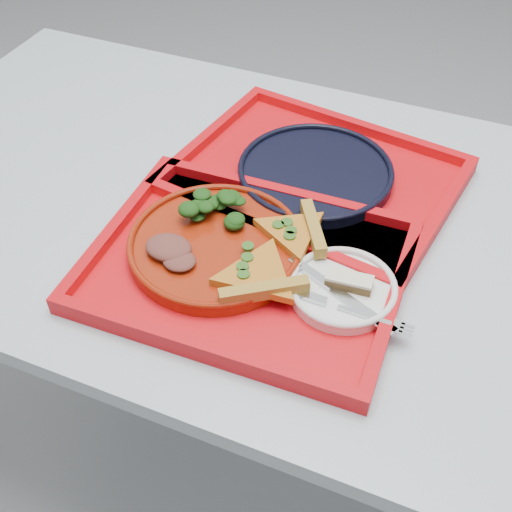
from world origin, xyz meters
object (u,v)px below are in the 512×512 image
dessert_bar (349,281)px  tray_main (247,268)px  tray_far (315,180)px  dinner_plate (216,246)px  navy_plate (315,174)px

dessert_bar → tray_main: bearing=176.9°
tray_main → tray_far: 0.24m
tray_far → dessert_bar: (0.13, -0.23, 0.03)m
tray_main → dinner_plate: dinner_plate is taller
dessert_bar → tray_far: bearing=113.8°
navy_plate → dessert_bar: size_ratio=3.89×
navy_plate → dessert_bar: (0.13, -0.23, 0.02)m
dinner_plate → dessert_bar: size_ratio=3.89×
tray_main → dinner_plate: size_ratio=1.73×
tray_far → navy_plate: navy_plate is taller
dinner_plate → dessert_bar: (0.21, -0.00, 0.01)m
dinner_plate → navy_plate: 0.24m
tray_main → navy_plate: (0.03, 0.23, 0.01)m
dinner_plate → navy_plate: size_ratio=1.00×
dessert_bar → navy_plate: bearing=113.8°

